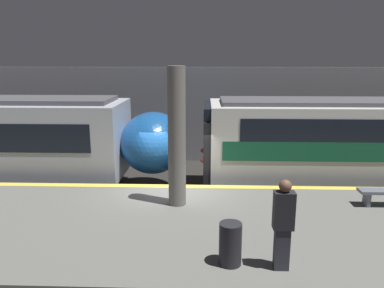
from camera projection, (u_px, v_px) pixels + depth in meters
name	position (u px, v px, depth m)	size (l,w,h in m)	color
ground_plane	(174.00, 215.00, 12.05)	(120.00, 120.00, 0.00)	#282623
platform	(165.00, 241.00, 9.29)	(40.00, 5.42, 1.04)	slate
station_rear_barrier	(185.00, 115.00, 17.98)	(50.00, 0.15, 4.51)	gray
support_pillar_near	(177.00, 138.00, 9.88)	(0.47, 0.47, 3.73)	slate
person_waiting	(283.00, 222.00, 6.93)	(0.38, 0.24, 1.78)	#2D2D38
trash_bin	(230.00, 244.00, 7.21)	(0.44, 0.44, 0.85)	#232328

